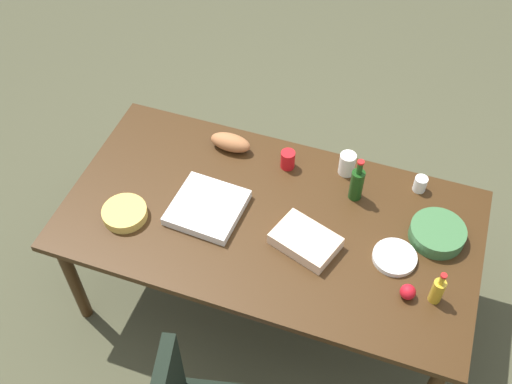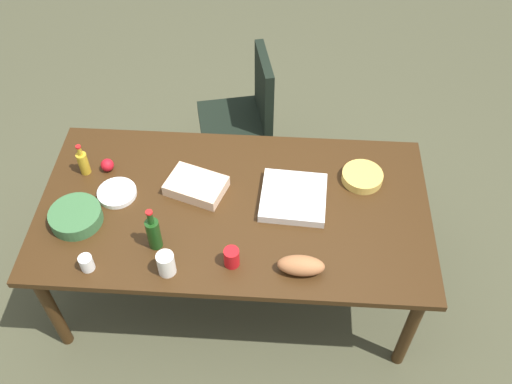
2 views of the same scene
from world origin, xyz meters
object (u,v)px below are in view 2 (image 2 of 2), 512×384
object	(u,v)px
wine_bottle	(154,233)
mayo_jar	(166,264)
pizza_box	(293,197)
bread_loaf	(301,266)
paper_plate_stack	(117,193)
conference_table	(234,213)
red_solo_cup	(232,257)
dressing_bottle	(83,162)
paper_cup	(87,263)
chip_bowl	(362,177)
salad_bowl	(76,217)
sheet_cake	(196,186)
apple_red	(107,165)
office_chair	(241,129)

from	to	relation	value
wine_bottle	mayo_jar	size ratio (longest dim) A/B	2.07
pizza_box	mayo_jar	distance (m)	0.81
bread_loaf	paper_plate_stack	xyz separation A→B (m)	(-1.04, 0.45, -0.04)
conference_table	red_solo_cup	distance (m)	0.40
wine_bottle	dressing_bottle	size ratio (longest dim) A/B	1.31
paper_cup	red_solo_cup	bearing A→B (deg)	5.75
chip_bowl	conference_table	bearing A→B (deg)	-161.61
mayo_jar	paper_plate_stack	bearing A→B (deg)	126.94
bread_loaf	mayo_jar	distance (m)	0.68
salad_bowl	sheet_cake	distance (m)	0.67
wine_bottle	apple_red	world-z (taller)	wine_bottle
conference_table	chip_bowl	world-z (taller)	chip_bowl
paper_cup	mayo_jar	size ratio (longest dim) A/B	0.67
paper_plate_stack	office_chair	bearing A→B (deg)	58.49
office_chair	conference_table	bearing A→B (deg)	-87.35
wine_bottle	pizza_box	bearing A→B (deg)	26.29
dressing_bottle	paper_cup	xyz separation A→B (m)	(0.18, -0.66, -0.04)
office_chair	paper_plate_stack	world-z (taller)	office_chair
salad_bowl	red_solo_cup	bearing A→B (deg)	-14.43
office_chair	apple_red	size ratio (longest dim) A/B	13.07
salad_bowl	sheet_cake	size ratio (longest dim) A/B	0.88
office_chair	bread_loaf	distance (m)	1.58
dressing_bottle	bread_loaf	size ratio (longest dim) A/B	0.88
dressing_bottle	conference_table	bearing A→B (deg)	-12.90
bread_loaf	dressing_bottle	bearing A→B (deg)	154.21
paper_cup	mayo_jar	world-z (taller)	mayo_jar
dressing_bottle	red_solo_cup	distance (m)	1.09
conference_table	paper_cup	world-z (taller)	paper_cup
dressing_bottle	red_solo_cup	xyz separation A→B (m)	(0.91, -0.59, -0.03)
mayo_jar	sheet_cake	size ratio (longest dim) A/B	0.42
paper_cup	mayo_jar	bearing A→B (deg)	0.91
conference_table	paper_plate_stack	distance (m)	0.67
dressing_bottle	office_chair	bearing A→B (deg)	45.13
office_chair	paper_cup	size ratio (longest dim) A/B	11.04
wine_bottle	chip_bowl	world-z (taller)	wine_bottle
dressing_bottle	pizza_box	bearing A→B (deg)	-6.66
paper_plate_stack	dressing_bottle	bearing A→B (deg)	143.65
paper_cup	bread_loaf	world-z (taller)	bread_loaf
mayo_jar	sheet_cake	xyz separation A→B (m)	(0.08, 0.55, -0.03)
conference_table	apple_red	distance (m)	0.80
paper_cup	red_solo_cup	world-z (taller)	red_solo_cup
office_chair	chip_bowl	bearing A→B (deg)	-46.25
salad_bowl	bread_loaf	bearing A→B (deg)	-11.47
apple_red	paper_plate_stack	bearing A→B (deg)	-63.23
office_chair	wine_bottle	world-z (taller)	wine_bottle
dressing_bottle	paper_cup	bearing A→B (deg)	-74.43
conference_table	paper_cup	size ratio (longest dim) A/B	24.23
wine_bottle	sheet_cake	bearing A→B (deg)	67.66
conference_table	sheet_cake	world-z (taller)	sheet_cake
pizza_box	sheet_cake	world-z (taller)	sheet_cake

